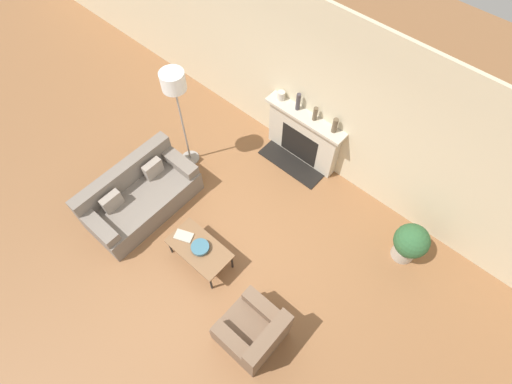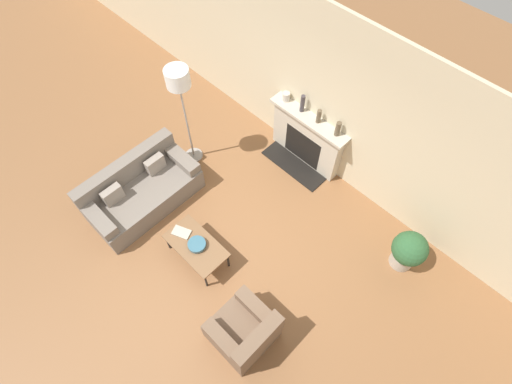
{
  "view_description": "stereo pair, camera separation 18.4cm",
  "coord_description": "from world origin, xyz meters",
  "px_view_note": "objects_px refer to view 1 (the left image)",
  "views": [
    {
      "loc": [
        2.1,
        -1.22,
        5.72
      ],
      "look_at": [
        -0.12,
        1.3,
        0.45
      ],
      "focal_mm": 28.0,
      "sensor_mm": 36.0,
      "label": 1
    },
    {
      "loc": [
        2.24,
        -1.09,
        5.72
      ],
      "look_at": [
        -0.12,
        1.3,
        0.45
      ],
      "focal_mm": 28.0,
      "sensor_mm": 36.0,
      "label": 2
    }
  ],
  "objects_px": {
    "mantel_vase_center_left": "(298,102)",
    "mantel_vase_right": "(335,125)",
    "couch": "(140,196)",
    "floor_lamp": "(175,89)",
    "mantel_vase_left": "(281,95)",
    "book": "(184,236)",
    "armchair_near": "(253,332)",
    "bowl": "(200,247)",
    "fireplace": "(303,137)",
    "potted_plant": "(410,243)",
    "coffee_table": "(199,249)",
    "mantel_vase_center_right": "(315,114)"
  },
  "relations": [
    {
      "from": "book",
      "to": "floor_lamp",
      "type": "distance_m",
      "value": 2.14
    },
    {
      "from": "bowl",
      "to": "potted_plant",
      "type": "height_order",
      "value": "potted_plant"
    },
    {
      "from": "bowl",
      "to": "mantel_vase_center_left",
      "type": "xyz_separation_m",
      "value": [
        -0.33,
        2.59,
        0.73
      ]
    },
    {
      "from": "mantel_vase_left",
      "to": "fireplace",
      "type": "bearing_deg",
      "value": -1.66
    },
    {
      "from": "armchair_near",
      "to": "mantel_vase_left",
      "type": "relative_size",
      "value": 5.4
    },
    {
      "from": "mantel_vase_left",
      "to": "book",
      "type": "bearing_deg",
      "value": -82.5
    },
    {
      "from": "floor_lamp",
      "to": "mantel_vase_center_right",
      "type": "xyz_separation_m",
      "value": [
        1.58,
        1.38,
        -0.49
      ]
    },
    {
      "from": "bowl",
      "to": "book",
      "type": "relative_size",
      "value": 0.86
    },
    {
      "from": "bowl",
      "to": "mantel_vase_center_left",
      "type": "height_order",
      "value": "mantel_vase_center_left"
    },
    {
      "from": "mantel_vase_left",
      "to": "mantel_vase_right",
      "type": "height_order",
      "value": "mantel_vase_right"
    },
    {
      "from": "fireplace",
      "to": "mantel_vase_right",
      "type": "relative_size",
      "value": 5.61
    },
    {
      "from": "bowl",
      "to": "couch",
      "type": "bearing_deg",
      "value": 178.88
    },
    {
      "from": "couch",
      "to": "book",
      "type": "height_order",
      "value": "couch"
    },
    {
      "from": "armchair_near",
      "to": "coffee_table",
      "type": "distance_m",
      "value": 1.41
    },
    {
      "from": "mantel_vase_center_left",
      "to": "potted_plant",
      "type": "xyz_separation_m",
      "value": [
        2.56,
        -0.5,
        -0.78
      ]
    },
    {
      "from": "coffee_table",
      "to": "mantel_vase_left",
      "type": "xyz_separation_m",
      "value": [
        -0.65,
        2.6,
        0.73
      ]
    },
    {
      "from": "couch",
      "to": "book",
      "type": "bearing_deg",
      "value": -92.7
    },
    {
      "from": "mantel_vase_center_right",
      "to": "coffee_table",
      "type": "bearing_deg",
      "value": -90.74
    },
    {
      "from": "potted_plant",
      "to": "coffee_table",
      "type": "bearing_deg",
      "value": -137.06
    },
    {
      "from": "book",
      "to": "mantel_vase_right",
      "type": "height_order",
      "value": "mantel_vase_right"
    },
    {
      "from": "fireplace",
      "to": "armchair_near",
      "type": "bearing_deg",
      "value": -63.25
    },
    {
      "from": "mantel_vase_center_left",
      "to": "potted_plant",
      "type": "bearing_deg",
      "value": -11.02
    },
    {
      "from": "couch",
      "to": "floor_lamp",
      "type": "relative_size",
      "value": 0.93
    },
    {
      "from": "fireplace",
      "to": "potted_plant",
      "type": "bearing_deg",
      "value": -11.52
    },
    {
      "from": "coffee_table",
      "to": "mantel_vase_right",
      "type": "bearing_deg",
      "value": 81.13
    },
    {
      "from": "mantel_vase_center_left",
      "to": "mantel_vase_right",
      "type": "bearing_deg",
      "value": 0.0
    },
    {
      "from": "couch",
      "to": "mantel_vase_right",
      "type": "distance_m",
      "value": 3.26
    },
    {
      "from": "book",
      "to": "armchair_near",
      "type": "bearing_deg",
      "value": -34.24
    },
    {
      "from": "mantel_vase_center_right",
      "to": "potted_plant",
      "type": "relative_size",
      "value": 0.34
    },
    {
      "from": "coffee_table",
      "to": "book",
      "type": "height_order",
      "value": "book"
    },
    {
      "from": "mantel_vase_center_right",
      "to": "floor_lamp",
      "type": "bearing_deg",
      "value": -138.9
    },
    {
      "from": "mantel_vase_right",
      "to": "mantel_vase_left",
      "type": "bearing_deg",
      "value": 180.0
    },
    {
      "from": "armchair_near",
      "to": "book",
      "type": "relative_size",
      "value": 2.66
    },
    {
      "from": "floor_lamp",
      "to": "coffee_table",
      "type": "bearing_deg",
      "value": -38.33
    },
    {
      "from": "armchair_near",
      "to": "floor_lamp",
      "type": "bearing_deg",
      "value": -118.39
    },
    {
      "from": "couch",
      "to": "floor_lamp",
      "type": "xyz_separation_m",
      "value": [
        -0.14,
        1.19,
        1.35
      ]
    },
    {
      "from": "book",
      "to": "bowl",
      "type": "bearing_deg",
      "value": -18.7
    },
    {
      "from": "fireplace",
      "to": "potted_plant",
      "type": "xyz_separation_m",
      "value": [
        2.37,
        -0.48,
        -0.09
      ]
    },
    {
      "from": "armchair_near",
      "to": "floor_lamp",
      "type": "height_order",
      "value": "floor_lamp"
    },
    {
      "from": "fireplace",
      "to": "bowl",
      "type": "xyz_separation_m",
      "value": [
        0.14,
        -2.58,
        -0.05
      ]
    },
    {
      "from": "mantel_vase_center_right",
      "to": "bowl",
      "type": "bearing_deg",
      "value": -90.19
    },
    {
      "from": "book",
      "to": "mantel_vase_center_left",
      "type": "height_order",
      "value": "mantel_vase_center_left"
    },
    {
      "from": "mantel_vase_left",
      "to": "couch",
      "type": "bearing_deg",
      "value": -106.57
    },
    {
      "from": "mantel_vase_center_left",
      "to": "armchair_near",
      "type": "bearing_deg",
      "value": -60.52
    },
    {
      "from": "floor_lamp",
      "to": "couch",
      "type": "bearing_deg",
      "value": -83.45
    },
    {
      "from": "coffee_table",
      "to": "mantel_vase_right",
      "type": "distance_m",
      "value": 2.75
    },
    {
      "from": "couch",
      "to": "book",
      "type": "xyz_separation_m",
      "value": [
        1.11,
        -0.05,
        0.13
      ]
    },
    {
      "from": "floor_lamp",
      "to": "potted_plant",
      "type": "bearing_deg",
      "value": 13.01
    },
    {
      "from": "couch",
      "to": "mantel_vase_center_right",
      "type": "height_order",
      "value": "mantel_vase_center_right"
    },
    {
      "from": "couch",
      "to": "floor_lamp",
      "type": "height_order",
      "value": "floor_lamp"
    }
  ]
}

